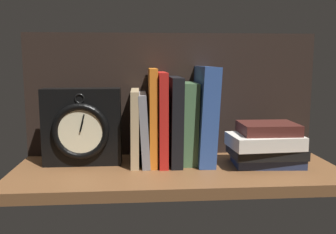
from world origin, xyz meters
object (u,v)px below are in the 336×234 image
Objects in this scene: book_orange_pandolfini at (153,116)px; book_black_skeptic at (173,120)px; book_green_romantic at (188,123)px; book_red_requiem at (162,118)px; framed_clock at (82,127)px; book_gray_chess at (144,128)px; book_stack_side at (266,145)px; book_tan_shortstories at (135,127)px; book_blue_modern at (205,115)px.

book_orange_pandolfini is 1.10× the size of book_black_skeptic.
book_orange_pandolfini reaches higher than book_green_romantic.
book_orange_pandolfini reaches higher than book_red_requiem.
framed_clock is at bearing -177.78° from book_red_requiem.
book_black_skeptic is 3.71cm from book_green_romantic.
book_gray_chess is at bearing 180.00° from book_orange_pandolfini.
book_red_requiem is 1.13× the size of book_green_romantic.
book_green_romantic is 1.10× the size of book_stack_side.
book_tan_shortstories is 0.97× the size of framed_clock.
book_black_skeptic is 8.01cm from book_blue_modern.
book_blue_modern reaches higher than book_green_romantic.
book_tan_shortstories is 0.85× the size of book_black_skeptic.
book_red_requiem is 1.24× the size of book_stack_side.
book_red_requiem is (4.47, 0.00, 2.57)cm from book_gray_chess.
book_gray_chess is 7.47cm from book_black_skeptic.
book_blue_modern reaches higher than book_orange_pandolfini.
book_black_skeptic is at bearing 167.58° from book_stack_side.
book_stack_side is (14.25, -4.88, -6.91)cm from book_blue_modern.
book_blue_modern is at bearing -0.00° from book_tan_shortstories.
book_stack_side is at bearing -8.79° from book_tan_shortstories.
book_orange_pandolfini is 1.17× the size of book_green_romantic.
book_green_romantic is at bearing 0.00° from book_gray_chess.
book_green_romantic is at bearing 0.00° from book_red_requiem.
book_orange_pandolfini reaches higher than book_gray_chess.
book_red_requiem is 1.06× the size of book_black_skeptic.
book_red_requiem reaches higher than framed_clock.
book_black_skeptic is (7.20, -0.00, 1.98)cm from book_gray_chess.
book_red_requiem is (2.29, 0.00, -0.44)cm from book_orange_pandolfini.
book_orange_pandolfini is at bearing 2.51° from framed_clock.
book_blue_modern is (12.93, 0.00, 0.22)cm from book_orange_pandolfini.
book_gray_chess is at bearing 180.00° from book_black_skeptic.
book_red_requiem is at bearing 0.00° from book_orange_pandolfini.
book_black_skeptic is 22.23cm from framed_clock.
book_orange_pandolfini is 28.41cm from book_stack_side.
book_red_requiem reaches higher than book_green_romantic.
book_blue_modern reaches higher than book_stack_side.
book_red_requiem reaches higher than book_gray_chess.
book_red_requiem reaches higher than book_black_skeptic.
book_black_skeptic is 1.07× the size of book_green_romantic.
book_green_romantic is 19.78cm from book_stack_side.
book_tan_shortstories is at bearing 3.37° from framed_clock.
book_red_requiem is 19.56cm from framed_clock.
book_green_romantic is (13.05, -0.00, 0.87)cm from book_tan_shortstories.
book_blue_modern is at bearing 0.00° from book_red_requiem.
book_black_skeptic reaches higher than framed_clock.
framed_clock is 1.03× the size of book_stack_side.
framed_clock is (-30.08, -0.75, -2.66)cm from book_blue_modern.
framed_clock is (-22.17, -0.75, -1.41)cm from book_black_skeptic.
book_blue_modern is (15.12, 0.00, 3.23)cm from book_gray_chess.
book_orange_pandolfini reaches higher than framed_clock.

